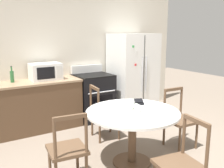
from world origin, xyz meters
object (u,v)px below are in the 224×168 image
object	(u,v)px
oven_range	(94,96)
wallet	(139,102)
refrigerator	(133,74)
dining_chair_near	(181,164)
dining_chair_left	(68,150)
dining_chair_right	(179,119)
dining_chair_far	(104,113)
microwave	(46,71)
candle_glass	(137,109)
counter_bottle	(12,76)

from	to	relation	value
oven_range	wallet	xyz separation A→B (m)	(-0.12, -1.66, 0.30)
refrigerator	oven_range	distance (m)	1.01
dining_chair_near	dining_chair_left	world-z (taller)	same
wallet	dining_chair_right	bearing A→B (deg)	-15.01
oven_range	dining_chair_far	bearing A→B (deg)	-107.83
microwave	candle_glass	size ratio (longest dim) A/B	6.00
refrigerator	dining_chair_near	xyz separation A→B (m)	(-1.38, -2.73, -0.43)
dining_chair_right	dining_chair_near	xyz separation A→B (m)	(-0.98, -0.96, 0.00)
dining_chair_far	wallet	bearing A→B (deg)	21.10
dining_chair_right	wallet	size ratio (longest dim) A/B	5.58
refrigerator	dining_chair_left	bearing A→B (deg)	-140.91
oven_range	counter_bottle	world-z (taller)	counter_bottle
refrigerator	dining_chair_far	distance (m)	1.58
microwave	dining_chair_near	world-z (taller)	microwave
microwave	dining_chair_right	size ratio (longest dim) A/B	0.60
refrigerator	dining_chair_right	bearing A→B (deg)	-102.64
refrigerator	candle_glass	xyz separation A→B (m)	(-1.29, -1.86, -0.09)
counter_bottle	candle_glass	world-z (taller)	counter_bottle
dining_chair_left	candle_glass	distance (m)	1.02
wallet	oven_range	bearing A→B (deg)	85.82
microwave	dining_chair_right	bearing A→B (deg)	-52.21
counter_bottle	wallet	bearing A→B (deg)	-51.89
dining_chair_right	dining_chair_far	size ratio (longest dim) A/B	1.00
dining_chair_left	candle_glass	world-z (taller)	dining_chair_left
counter_bottle	refrigerator	bearing A→B (deg)	-4.24
counter_bottle	dining_chair_near	bearing A→B (deg)	-69.90
dining_chair_right	refrigerator	bearing A→B (deg)	-99.95
dining_chair_near	microwave	bearing A→B (deg)	17.39
microwave	counter_bottle	world-z (taller)	microwave
dining_chair_right	microwave	bearing A→B (deg)	-49.52
refrigerator	dining_chair_right	xyz separation A→B (m)	(-0.40, -1.77, -0.43)
dining_chair_right	candle_glass	size ratio (longest dim) A/B	9.98
counter_bottle	dining_chair_near	distance (m)	3.15
counter_bottle	oven_range	bearing A→B (deg)	-4.37
wallet	counter_bottle	bearing A→B (deg)	128.11
dining_chair_left	wallet	xyz separation A→B (m)	(1.19, 0.23, 0.33)
dining_chair_left	dining_chair_near	bearing A→B (deg)	-39.70
counter_bottle	dining_chair_far	bearing A→B (deg)	-41.48
refrigerator	oven_range	bearing A→B (deg)	175.97
counter_bottle	wallet	xyz separation A→B (m)	(1.39, -1.77, -0.24)
dining_chair_right	candle_glass	bearing A→B (deg)	8.86
microwave	dining_chair_near	distance (m)	2.96
candle_glass	microwave	bearing A→B (deg)	106.22
dining_chair_far	candle_glass	size ratio (longest dim) A/B	9.98
oven_range	dining_chair_far	world-z (taller)	oven_range
candle_glass	dining_chair_far	bearing A→B (deg)	86.99
dining_chair_near	dining_chair_far	size ratio (longest dim) A/B	1.00
refrigerator	dining_chair_near	world-z (taller)	refrigerator
refrigerator	microwave	bearing A→B (deg)	175.94
refrigerator	dining_chair_far	size ratio (longest dim) A/B	1.91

